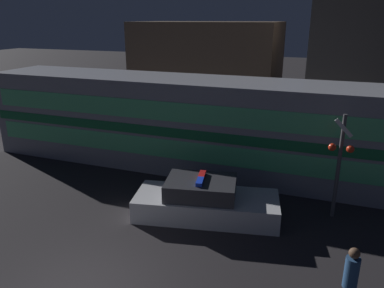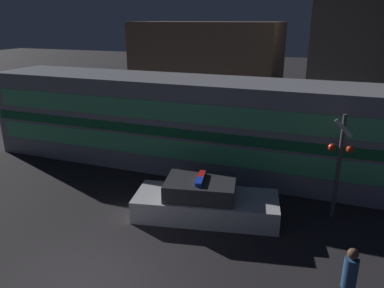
{
  "view_description": "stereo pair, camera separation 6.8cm",
  "coord_description": "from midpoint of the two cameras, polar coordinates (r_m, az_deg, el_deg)",
  "views": [
    {
      "loc": [
        4.97,
        -5.92,
        6.21
      ],
      "look_at": [
        0.35,
        6.55,
        1.73
      ],
      "focal_mm": 35.0,
      "sensor_mm": 36.0,
      "label": 1
    },
    {
      "loc": [
        5.04,
        -5.9,
        6.21
      ],
      "look_at": [
        0.35,
        6.55,
        1.73
      ],
      "focal_mm": 35.0,
      "sensor_mm": 36.0,
      "label": 2
    }
  ],
  "objects": [
    {
      "name": "train",
      "position": [
        16.22,
        -1.79,
        3.27
      ],
      "size": [
        17.55,
        3.08,
        3.84
      ],
      "color": "gray",
      "rests_on": "ground_plane"
    },
    {
      "name": "building_left",
      "position": [
        24.51,
        2.3,
        11.09
      ],
      "size": [
        8.85,
        5.23,
        6.02
      ],
      "color": "brown",
      "rests_on": "ground_plane"
    },
    {
      "name": "police_car",
      "position": [
        12.37,
        1.84,
        -8.75
      ],
      "size": [
        4.91,
        2.68,
        1.41
      ],
      "rotation": [
        0.0,
        0.0,
        0.2
      ],
      "color": "silver",
      "rests_on": "ground_plane"
    },
    {
      "name": "pedestrian",
      "position": [
        9.01,
        22.67,
        -19.05
      ],
      "size": [
        0.3,
        0.3,
        1.78
      ],
      "color": "black",
      "rests_on": "ground_plane"
    },
    {
      "name": "crossing_signal_near",
      "position": [
        12.57,
        21.4,
        -2.28
      ],
      "size": [
        0.76,
        0.31,
        3.46
      ],
      "color": "#4C4C51",
      "rests_on": "ground_plane"
    }
  ]
}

